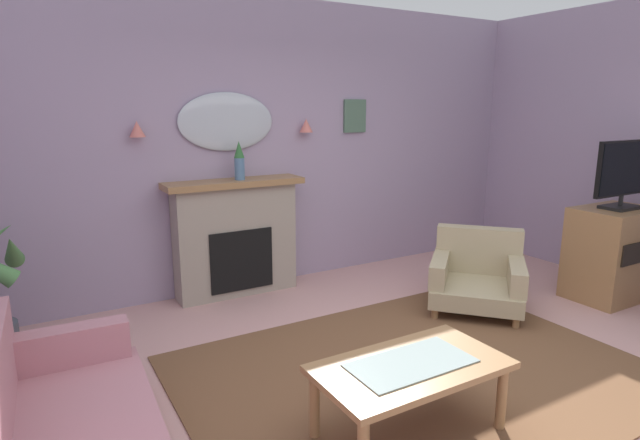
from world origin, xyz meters
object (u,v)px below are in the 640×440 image
Objects in this scene: mantel_vase_left at (239,160)px; wall_sconce_right at (306,125)px; fireplace at (236,239)px; tv_flatscreen at (625,173)px; coffee_table at (411,373)px; wall_mirror at (227,122)px; framed_picture at (355,116)px; tv_cabinet at (612,253)px; floral_couch at (46,433)px; armchair_near_fireplace at (477,275)px; wall_sconce_left at (137,129)px.

wall_sconce_right reaches higher than mantel_vase_left.
fireplace is 3.77m from tv_flatscreen.
coffee_table is 3.32m from tv_flatscreen.
coffee_table is (0.01, -2.80, -1.33)m from wall_mirror.
framed_picture is 0.40× the size of tv_cabinet.
wall_sconce_right is at bearing 39.98° from floral_couch.
armchair_near_fireplace is 1.27× the size of tv_cabinet.
tv_cabinet is at bearing -31.88° from mantel_vase_left.
coffee_table is (0.01, -2.66, -0.19)m from fireplace.
tv_flatscreen is (2.29, -2.06, -0.41)m from wall_sconce_right.
wall_mirror is 0.55× the size of floral_couch.
fireplace is 1.42× the size of wall_mirror.
wall_sconce_right is 0.39× the size of framed_picture.
mantel_vase_left is 2.66× the size of wall_sconce_right.
wall_sconce_left is 0.39× the size of framed_picture.
framed_picture is at bearing 101.53° from armchair_near_fireplace.
wall_sconce_left is at bearing 180.00° from wall_sconce_right.
fireplace is 0.78× the size of floral_couch.
fireplace reaches higher than tv_cabinet.
wall_sconce_right is at bearing 8.53° from mantel_vase_left.
fireplace is at bearing -90.00° from wall_mirror.
floral_couch is at bearing -131.36° from mantel_vase_left.
tv_flatscreen reaches higher than tv_cabinet.
wall_sconce_right reaches higher than fireplace.
wall_sconce_left is (-0.85, -0.05, -0.05)m from wall_mirror.
framed_picture is 2.73m from tv_flatscreen.
armchair_near_fireplace reaches higher than coffee_table.
wall_mirror is at bearing 90.21° from coffee_table.
tv_cabinet is at bearing -20.64° from armchair_near_fireplace.
wall_sconce_right reaches higher than armchair_near_fireplace.
wall_sconce_right is (0.85, 0.09, 1.09)m from fireplace.
tv_flatscreen is (3.99, -2.06, -0.41)m from wall_sconce_left.
mantel_vase_left is at bearing -29.53° from fireplace.
mantel_vase_left is at bearing -73.61° from wall_mirror.
mantel_vase_left is at bearing 48.64° from floral_couch.
tv_flatscreen is at bearing 1.90° from floral_couch.
tv_cabinet is (3.14, -1.95, -0.12)m from fireplace.
armchair_near_fireplace is (0.98, -1.55, -1.35)m from wall_sconce_right.
wall_sconce_right is 3.71m from floral_couch.
tv_flatscreen is at bearing -27.34° from wall_sconce_left.
fireplace is 9.71× the size of wall_sconce_left.
mantel_vase_left is 2.80m from coffee_table.
wall_sconce_left is 1.70m from wall_sconce_right.
tv_flatscreen reaches higher than fireplace.
framed_picture is at bearing 5.77° from fireplace.
floral_couch is (-1.81, 0.53, -0.06)m from coffee_table.
tv_cabinet is (3.09, -1.92, -0.90)m from mantel_vase_left.
fireplace is 1.19× the size of armchair_near_fireplace.
tv_flatscreen reaches higher than mantel_vase_left.
wall_mirror is (-0.05, 0.17, 0.36)m from mantel_vase_left.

